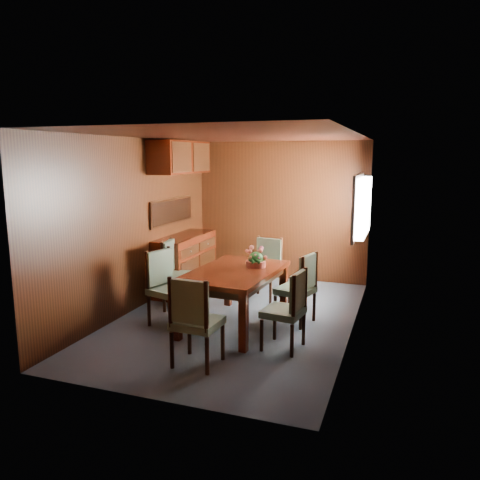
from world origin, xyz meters
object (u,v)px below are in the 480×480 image
at_px(chair_left_near, 166,283).
at_px(flower_centerpiece, 256,257).
at_px(chair_head, 194,317).
at_px(sideboard, 185,263).
at_px(chair_right_near, 289,306).
at_px(dining_table, 235,278).

distance_m(chair_left_near, flower_centerpiece, 1.21).
bearing_deg(chair_head, sideboard, 120.22).
bearing_deg(chair_left_near, chair_right_near, 95.60).
bearing_deg(chair_right_near, chair_head, 140.83).
bearing_deg(flower_centerpiece, chair_head, -96.57).
relative_size(sideboard, flower_centerpiece, 5.03).
xyz_separation_m(chair_left_near, chair_head, (0.88, -1.04, -0.00)).
bearing_deg(chair_right_near, sideboard, 57.99).
bearing_deg(dining_table, chair_right_near, -27.61).
bearing_deg(chair_left_near, flower_centerpiece, 129.31).
relative_size(sideboard, chair_left_near, 1.43).
bearing_deg(chair_head, flower_centerpiece, 85.79).
height_order(sideboard, flower_centerpiece, flower_centerpiece).
height_order(chair_left_near, flower_centerpiece, flower_centerpiece).
bearing_deg(dining_table, flower_centerpiece, 55.05).
distance_m(chair_head, flower_centerpiece, 1.57).
distance_m(chair_right_near, chair_head, 1.11).
bearing_deg(flower_centerpiece, chair_left_near, -155.62).
xyz_separation_m(dining_table, flower_centerpiece, (0.20, 0.25, 0.24)).
distance_m(dining_table, flower_centerpiece, 0.40).
xyz_separation_m(chair_right_near, chair_head, (-0.81, -0.76, 0.03)).
xyz_separation_m(sideboard, dining_table, (1.31, -1.25, 0.18)).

